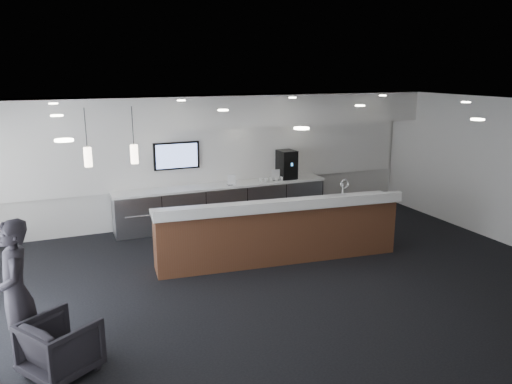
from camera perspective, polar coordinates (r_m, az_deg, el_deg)
name	(u,v)px	position (r m, az deg, el deg)	size (l,w,h in m)	color
ground	(292,283)	(8.71, 4.15, -10.29)	(10.00, 10.00, 0.00)	black
ceiling	(295,106)	(7.96, 4.53, 9.80)	(10.00, 8.00, 0.02)	black
back_wall	(217,159)	(11.83, -4.43, 3.83)	(10.00, 0.02, 3.00)	silver
soffit_bulkhead	(223,111)	(11.26, -3.82, 9.23)	(10.00, 0.90, 0.70)	white
alcove_panel	(218,155)	(11.79, -4.40, 4.28)	(9.80, 0.06, 1.40)	white
back_credenza	(223,204)	(11.72, -3.79, -1.38)	(5.06, 0.66, 0.95)	gray
wall_tv	(177,156)	(11.45, -9.07, 4.12)	(1.05, 0.08, 0.62)	black
pendant_left	(135,155)	(8.08, -13.66, 4.14)	(0.12, 0.12, 0.30)	#FFE6C6
pendant_right	(88,158)	(8.00, -18.62, 3.72)	(0.12, 0.12, 0.30)	#FFE6C6
ceiling_can_lights	(295,108)	(7.97, 4.53, 9.58)	(7.00, 5.00, 0.02)	white
service_counter	(279,231)	(9.48, 2.61, -4.47)	(4.77, 1.23, 1.49)	brown
coffee_machine	(287,165)	(12.19, 3.53, 3.16)	(0.41, 0.53, 0.69)	black
info_sign_left	(232,180)	(11.51, -2.82, 1.40)	(0.18, 0.02, 0.25)	white
info_sign_right	(276,175)	(11.99, 2.29, 1.96)	(0.20, 0.02, 0.27)	white
armchair	(61,346)	(6.64, -21.43, -16.11)	(0.75, 0.77, 0.70)	black
lounge_guest	(16,293)	(6.84, -25.76, -10.31)	(0.67, 0.44, 1.84)	black
cup_0	(292,177)	(12.16, 4.18, 1.68)	(0.10, 0.10, 0.09)	white
cup_1	(287,178)	(12.10, 3.59, 1.63)	(0.10, 0.10, 0.09)	white
cup_2	(282,178)	(12.04, 2.99, 1.58)	(0.10, 0.10, 0.09)	white
cup_3	(277,179)	(11.98, 2.39, 1.52)	(0.10, 0.10, 0.09)	white
cup_4	(271,179)	(11.92, 1.78, 1.47)	(0.10, 0.10, 0.09)	white
cup_5	(266,180)	(11.87, 1.16, 1.41)	(0.10, 0.10, 0.09)	white
cup_6	(261,180)	(11.81, 0.54, 1.35)	(0.10, 0.10, 0.09)	white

